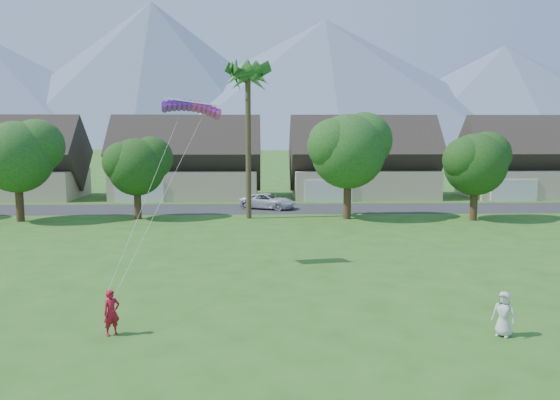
{
  "coord_description": "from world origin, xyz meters",
  "views": [
    {
      "loc": [
        -0.77,
        -15.66,
        7.0
      ],
      "look_at": [
        0.0,
        10.0,
        3.8
      ],
      "focal_mm": 35.0,
      "sensor_mm": 36.0,
      "label": 1
    }
  ],
  "objects_px": {
    "kite_flyer": "(112,313)",
    "parked_car": "(268,201)",
    "watcher": "(504,314)",
    "parafoil_kite": "(192,106)"
  },
  "relations": [
    {
      "from": "watcher",
      "to": "parafoil_kite",
      "type": "height_order",
      "value": "parafoil_kite"
    },
    {
      "from": "watcher",
      "to": "parafoil_kite",
      "type": "xyz_separation_m",
      "value": [
        -11.89,
        10.38,
        7.53
      ]
    },
    {
      "from": "parked_car",
      "to": "parafoil_kite",
      "type": "xyz_separation_m",
      "value": [
        -4.02,
        -21.4,
        7.62
      ]
    },
    {
      "from": "watcher",
      "to": "parked_car",
      "type": "bearing_deg",
      "value": 143.94
    },
    {
      "from": "kite_flyer",
      "to": "parked_car",
      "type": "relative_size",
      "value": 0.32
    },
    {
      "from": "parked_car",
      "to": "watcher",
      "type": "bearing_deg",
      "value": -143.79
    },
    {
      "from": "kite_flyer",
      "to": "parked_car",
      "type": "height_order",
      "value": "kite_flyer"
    },
    {
      "from": "kite_flyer",
      "to": "parafoil_kite",
      "type": "relative_size",
      "value": 0.52
    },
    {
      "from": "kite_flyer",
      "to": "watcher",
      "type": "xyz_separation_m",
      "value": [
        13.52,
        -0.51,
        -0.01
      ]
    },
    {
      "from": "kite_flyer",
      "to": "parked_car",
      "type": "distance_m",
      "value": 31.78
    }
  ]
}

